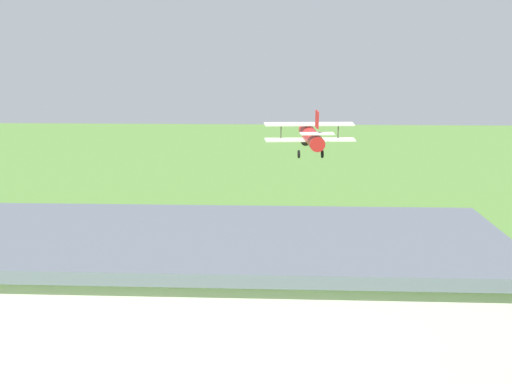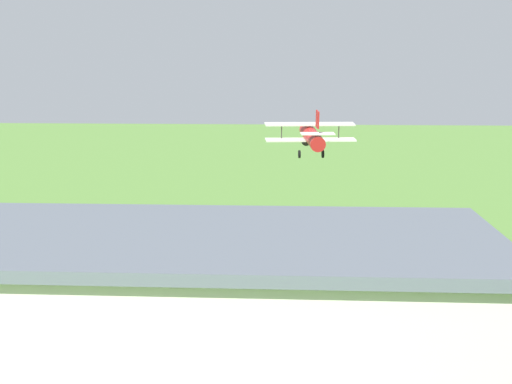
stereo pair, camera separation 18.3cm
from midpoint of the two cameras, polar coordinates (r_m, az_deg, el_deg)
ground_plane at (r=66.49m, az=-3.76°, el=-2.91°), size 400.00×400.00×0.00m
hangar at (r=29.43m, az=-14.76°, el=-9.03°), size 31.09×13.50×6.87m
biplane at (r=67.71m, az=3.84°, el=3.79°), size 7.48×7.10×3.93m
car_orange at (r=42.58m, az=10.98°, el=-7.51°), size 1.97×4.45×1.70m
person_walking_on_apron at (r=45.57m, az=-3.64°, el=-6.58°), size 0.51×0.51×1.52m
person_crossing_taxiway at (r=48.26m, az=-10.25°, el=-5.81°), size 0.40×0.40×1.67m
person_at_fence_line at (r=47.88m, az=-16.01°, el=-6.10°), size 0.45×0.45×1.63m
person_watching_takeoff at (r=42.72m, az=4.77°, el=-7.43°), size 0.38×0.38×1.64m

